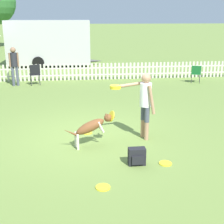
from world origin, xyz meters
TOP-DOWN VIEW (x-y plane):
  - ground_plane at (0.00, 0.00)m, footprint 240.00×240.00m
  - handler_person at (1.29, -0.34)m, footprint 1.07×0.46m
  - leaping_dog at (0.04, -0.68)m, footprint 1.22×0.49m
  - frisbee_near_handler at (1.47, -1.79)m, footprint 0.26×0.26m
  - frisbee_near_dog at (0.10, -2.58)m, footprint 0.26×0.26m
  - frisbee_midfield at (-0.07, 0.17)m, footprint 0.26×0.26m
  - backpack_on_grass at (0.87, -1.75)m, footprint 0.35×0.23m
  - picket_fence at (0.00, 7.28)m, footprint 23.68×0.04m
  - folding_chair_blue_left at (-2.08, 6.32)m, footprint 0.52×0.54m
  - folding_chair_center at (5.11, 6.02)m, footprint 0.55×0.56m
  - spectator_standing at (-2.92, 6.31)m, footprint 0.40×0.27m
  - equipment_trailer at (-1.82, 12.02)m, footprint 5.66×2.30m

SIDE VIEW (x-z plane):
  - ground_plane at x=0.00m, z-range 0.00..0.00m
  - frisbee_near_handler at x=1.47m, z-range 0.00..0.02m
  - frisbee_near_dog at x=0.10m, z-range 0.00..0.02m
  - frisbee_midfield at x=-0.07m, z-range 0.00..0.02m
  - backpack_on_grass at x=0.87m, z-range 0.00..0.36m
  - picket_fence at x=0.00m, z-range 0.00..0.78m
  - folding_chair_center at x=5.11m, z-range 0.08..0.87m
  - leaping_dog at x=0.04m, z-range 0.09..0.90m
  - folding_chair_blue_left at x=-2.08m, z-range 0.10..1.01m
  - spectator_standing at x=-2.92m, z-range 0.18..1.84m
  - handler_person at x=1.29m, z-range 0.21..1.84m
  - equipment_trailer at x=-1.82m, z-range 0.07..2.75m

